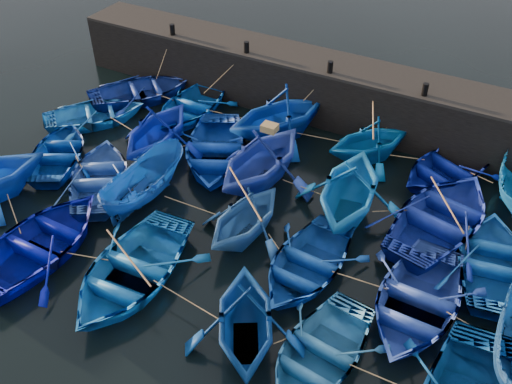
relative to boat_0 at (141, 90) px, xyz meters
The scene contains 32 objects.
ground 11.43m from the boat_0, 41.24° to the right, with size 120.00×120.00×0.00m, color black.
quay_wall 9.12m from the boat_0, 19.08° to the left, with size 26.00×2.50×2.50m, color black.
quay_top 9.32m from the boat_0, 19.08° to the left, with size 26.00×2.50×0.12m, color black.
bollard_0 3.20m from the boat_0, 74.12° to the left, with size 0.24×0.24×0.50m, color black.
bollard_1 5.56m from the boat_0, 24.29° to the left, with size 0.24×0.24×0.50m, color black.
bollard_2 9.15m from the boat_0, 13.56° to the left, with size 0.24×0.24×0.50m, color black.
bollard_3 12.98m from the boat_0, ahead, with size 0.24×0.24×0.50m, color black.
boat_0 is the anchor object (origin of this frame).
boat_1 2.81m from the boat_0, ahead, with size 3.35×4.69×0.97m, color #054297.
boat_2 7.25m from the boat_0, ahead, with size 4.06×4.70×2.48m, color #073793.
boat_3 11.17m from the boat_0, ahead, with size 3.21×3.73×1.96m, color #0558A0.
boat_4 14.28m from the boat_0, ahead, with size 3.31×4.62×0.96m, color navy.
boat_6 2.71m from the boat_0, 101.37° to the right, with size 3.15×4.41×0.91m, color blue.
boat_7 4.68m from the boat_0, 43.33° to the right, with size 3.76×4.36×2.30m, color #0B239D.
boat_8 6.28m from the boat_0, 24.32° to the right, with size 3.77×5.28×1.09m, color #0B3797.
boat_9 8.71m from the boat_0, 20.44° to the right, with size 4.17×4.84×2.55m, color #213B9E.
boat_10 12.16m from the boat_0, 15.05° to the right, with size 4.12×4.78×2.52m, color blue.
boat_11 15.05m from the boat_0, ahead, with size 4.01×5.60×1.16m, color #152996.
boat_12 17.19m from the boat_0, 11.76° to the right, with size 3.34×4.66×0.97m, color #1151A4.
boat_13 5.62m from the boat_0, 88.10° to the right, with size 3.08×4.30×0.89m, color navy.
boat_14 6.71m from the boat_0, 65.64° to the right, with size 3.34×4.68×0.97m, color #2F56AE.
boat_15 7.68m from the boat_0, 51.27° to the right, with size 1.59×4.22×1.63m, color navy.
boat_16 10.84m from the boat_0, 33.26° to the right, with size 3.21×3.73×1.96m, color #245994.
boat_17 13.30m from the boat_0, 29.24° to the right, with size 3.26×4.55×0.94m, color #10449B.
boat_18 16.43m from the boat_0, 22.81° to the right, with size 3.62×5.06×1.05m, color #2743A9.
boat_21 10.55m from the boat_0, 70.42° to the right, with size 3.82×5.34×1.11m, color #000784.
boat_22 11.75m from the boat_0, 53.85° to the right, with size 3.85×5.38×1.12m, color blue.
boat_23 14.92m from the boat_0, 41.05° to the right, with size 3.46×4.01×2.11m, color navy.
boat_24 16.31m from the boat_0, 35.18° to the right, with size 3.12×4.36×0.91m, color #2970B1.
wooden_crate 9.22m from the boat_0, 19.77° to the right, with size 0.55×0.44×0.26m, color olive.
mooring_ropes 9.08m from the boat_0, 17.43° to the right, with size 17.31×12.01×2.10m.
loose_oars 11.41m from the boat_0, 22.31° to the right, with size 10.20×12.05×0.91m.
Camera 1 is at (7.76, -10.91, 13.64)m, focal length 40.00 mm.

